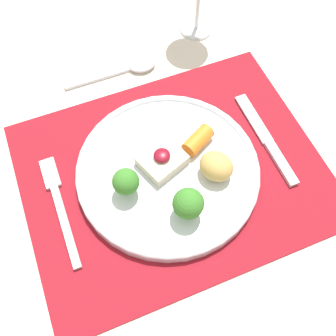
{
  "coord_description": "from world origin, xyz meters",
  "views": [
    {
      "loc": [
        -0.12,
        -0.27,
        1.29
      ],
      "look_at": [
        -0.01,
        -0.0,
        0.75
      ],
      "focal_mm": 42.0,
      "sensor_mm": 36.0,
      "label": 1
    }
  ],
  "objects_px": {
    "fork": "(59,202)",
    "spoon": "(133,66)",
    "dinner_plate": "(170,171)",
    "knife": "(269,144)"
  },
  "relations": [
    {
      "from": "dinner_plate",
      "to": "spoon",
      "type": "bearing_deg",
      "value": 84.74
    },
    {
      "from": "fork",
      "to": "spoon",
      "type": "relative_size",
      "value": 1.08
    },
    {
      "from": "fork",
      "to": "knife",
      "type": "distance_m",
      "value": 0.35
    },
    {
      "from": "dinner_plate",
      "to": "spoon",
      "type": "relative_size",
      "value": 1.65
    },
    {
      "from": "dinner_plate",
      "to": "spoon",
      "type": "xyz_separation_m",
      "value": [
        0.02,
        0.24,
        -0.01
      ]
    },
    {
      "from": "knife",
      "to": "spoon",
      "type": "xyz_separation_m",
      "value": [
        -0.15,
        0.25,
        0.0
      ]
    },
    {
      "from": "dinner_plate",
      "to": "fork",
      "type": "bearing_deg",
      "value": 173.72
    },
    {
      "from": "knife",
      "to": "fork",
      "type": "bearing_deg",
      "value": 173.51
    },
    {
      "from": "dinner_plate",
      "to": "fork",
      "type": "distance_m",
      "value": 0.18
    },
    {
      "from": "dinner_plate",
      "to": "knife",
      "type": "distance_m",
      "value": 0.18
    }
  ]
}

